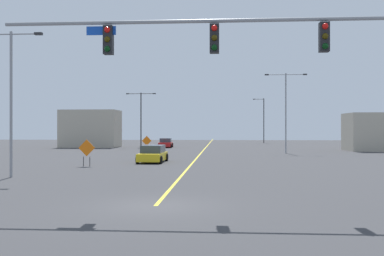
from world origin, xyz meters
The scene contains 12 objects.
ground centered at (0.00, 0.00, 0.00)m, with size 181.80×181.80×0.00m, color #38383A.
road_centre_stripe centered at (0.00, 50.50, 0.00)m, with size 0.16×101.00×0.01m.
traffic_signal_assembly centered at (4.24, -0.02, 5.59)m, with size 15.70×0.44×7.10m.
street_lamp_mid_left centered at (-9.78, 8.72, 5.00)m, with size 3.71×0.24×8.45m.
street_lamp_mid_right centered at (9.68, 34.75, 5.44)m, with size 4.76×0.24×9.14m.
street_lamp_far_left centered at (10.32, 69.74, 4.78)m, with size 2.19×0.24×8.65m.
street_lamp_far_right centered at (-9.65, 48.65, 4.90)m, with size 4.45×0.24×8.16m.
construction_sign_left_shoulder centered at (-7.65, 16.14, 1.28)m, with size 1.25×0.07×2.01m.
construction_sign_right_shoulder centered at (-6.64, 36.31, 1.23)m, with size 1.16×0.17×1.93m.
car_red_passing centered at (-5.93, 48.57, 0.64)m, with size 2.14×4.01×1.38m.
car_yellow_distant centered at (-3.38, 20.56, 0.68)m, with size 2.21×4.41×1.43m.
roadside_building_west centered at (-17.32, 48.80, 2.79)m, with size 8.35×5.17×5.58m.
Camera 1 is at (2.43, -15.86, 2.84)m, focal length 41.02 mm.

